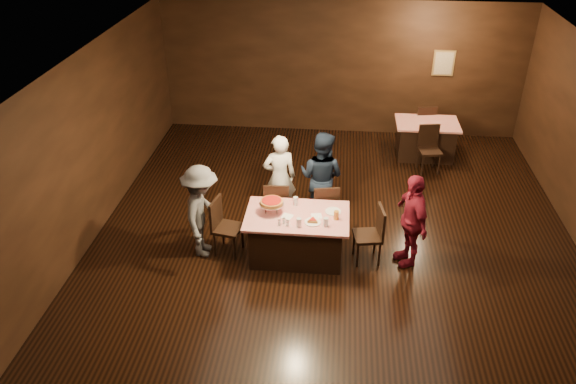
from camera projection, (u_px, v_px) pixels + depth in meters
The scene contains 23 objects.
room at pixel (339, 137), 7.87m from camera, with size 10.00×10.04×3.02m.
main_table at pixel (297, 236), 8.83m from camera, with size 1.60×1.00×0.77m, color #AE0B0B.
back_table at pixel (425, 139), 11.90m from camera, with size 1.30×0.90×0.77m, color red.
chair_far_left at pixel (277, 205), 9.46m from camera, with size 0.42×0.42×0.95m, color black.
chair_far_right at pixel (324, 207), 9.40m from camera, with size 0.42×0.42×0.95m, color black.
chair_end_left at pixel (228, 227), 8.88m from camera, with size 0.42×0.42×0.95m, color black.
chair_end_right at pixel (368, 235), 8.70m from camera, with size 0.42×0.42×0.95m, color black.
chair_back_near at pixel (430, 150), 11.26m from camera, with size 0.42×0.42×0.95m, color black.
chair_back_far at pixel (423, 124), 12.37m from camera, with size 0.42×0.42×0.95m, color black.
diner_white_jacket at pixel (279, 177), 9.64m from camera, with size 0.57×0.38×1.57m, color white.
diner_navy_hoodie at pixel (321, 177), 9.57m from camera, with size 0.80×0.63×1.65m, color black.
diner_grey_knit at pixel (201, 212), 8.72m from camera, with size 1.00×0.58×1.55m, color #57585B.
diner_red_shirt at pixel (411, 220), 8.52m from camera, with size 0.90×0.38×1.54m, color maroon.
pizza_stand at pixel (272, 202), 8.62m from camera, with size 0.38×0.38×0.22m.
plate_with_slice at pixel (313, 221), 8.45m from camera, with size 0.25×0.25×0.06m.
plate_empty at pixel (333, 211), 8.72m from camera, with size 0.25×0.25×0.01m, color white.
glass_front_left at pixel (299, 222), 8.34m from camera, with size 0.08×0.08×0.14m, color silver.
glass_front_right at pixel (326, 222), 8.35m from camera, with size 0.08×0.08×0.14m, color silver.
glass_amber at pixel (336, 215), 8.51m from camera, with size 0.08×0.08×0.14m, color #BF7F26.
glass_back at pixel (296, 201), 8.86m from camera, with size 0.08×0.08×0.14m, color silver.
condiments at pixel (284, 222), 8.39m from camera, with size 0.17×0.10×0.09m.
napkin_center at pixel (317, 216), 8.61m from camera, with size 0.16×0.16×0.01m, color white.
napkin_left at pixel (287, 216), 8.61m from camera, with size 0.16×0.16×0.01m, color white.
Camera 1 is at (-0.02, -7.20, 5.47)m, focal length 35.00 mm.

